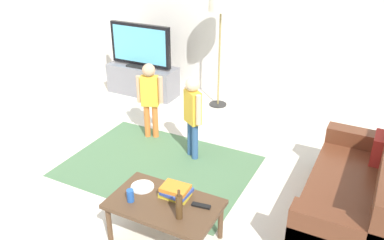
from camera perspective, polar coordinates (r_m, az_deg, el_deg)
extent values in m
plane|color=beige|center=(4.51, -3.55, -10.47)|extent=(7.80, 7.80, 0.00)
cube|color=silver|center=(6.50, 10.02, 14.02)|extent=(6.00, 0.12, 2.70)
cube|color=#4C724C|center=(4.98, -4.74, -6.48)|extent=(2.20, 1.60, 0.01)
cube|color=slate|center=(6.97, -6.90, 5.62)|extent=(1.20, 0.44, 0.50)
cube|color=black|center=(6.99, -7.06, 4.34)|extent=(1.10, 0.32, 0.03)
cube|color=black|center=(6.87, -7.11, 7.63)|extent=(0.44, 0.28, 0.03)
cube|color=black|center=(6.76, -7.28, 10.48)|extent=(1.10, 0.07, 0.68)
cube|color=#59B2D8|center=(6.73, -7.46, 10.40)|extent=(1.00, 0.01, 0.58)
cube|color=brown|center=(4.36, 21.18, -10.57)|extent=(0.80, 1.80, 0.42)
cube|color=brown|center=(4.99, 22.63, -4.62)|extent=(0.80, 0.20, 0.60)
cube|color=#B22823|center=(4.65, 24.63, -3.69)|extent=(0.10, 0.32, 0.32)
cylinder|color=#262626|center=(6.59, 3.66, 2.23)|extent=(0.28, 0.28, 0.02)
cylinder|color=#99844C|center=(6.32, 3.85, 8.45)|extent=(0.03, 0.03, 1.50)
cylinder|color=silver|center=(6.11, 4.11, 16.32)|extent=(0.36, 0.36, 0.28)
cylinder|color=orange|center=(5.55, -6.33, -0.11)|extent=(0.08, 0.08, 0.48)
cylinder|color=orange|center=(5.53, -5.19, -0.17)|extent=(0.08, 0.08, 0.48)
cube|color=gold|center=(5.36, -5.97, 4.09)|extent=(0.26, 0.20, 0.41)
sphere|color=tan|center=(5.26, -6.12, 7.00)|extent=(0.17, 0.17, 0.17)
cylinder|color=tan|center=(5.38, -7.50, 4.34)|extent=(0.06, 0.06, 0.37)
cylinder|color=tan|center=(5.32, -4.45, 4.23)|extent=(0.06, 0.06, 0.37)
cylinder|color=#33598C|center=(5.09, -0.22, -2.50)|extent=(0.08, 0.08, 0.48)
cylinder|color=#33598C|center=(5.01, 0.42, -3.06)|extent=(0.08, 0.08, 0.48)
cube|color=gold|center=(4.85, 0.10, 1.83)|extent=(0.26, 0.23, 0.41)
sphere|color=beige|center=(4.73, 0.10, 5.04)|extent=(0.17, 0.17, 0.17)
cylinder|color=beige|center=(4.96, -0.73, 2.66)|extent=(0.06, 0.06, 0.37)
cylinder|color=beige|center=(4.72, 0.97, 1.41)|extent=(0.06, 0.06, 0.37)
cube|color=#513823|center=(3.73, -3.91, -11.74)|extent=(1.00, 0.60, 0.04)
cylinder|color=#513823|center=(3.92, -11.59, -14.10)|extent=(0.05, 0.05, 0.38)
cylinder|color=#513823|center=(4.23, -7.39, -10.32)|extent=(0.05, 0.05, 0.38)
cylinder|color=#513823|center=(3.88, 4.04, -14.03)|extent=(0.05, 0.05, 0.38)
cube|color=yellow|center=(3.78, -2.37, -10.36)|extent=(0.28, 0.20, 0.04)
cube|color=#334CA5|center=(3.75, -2.17, -10.01)|extent=(0.26, 0.23, 0.03)
cube|color=orange|center=(3.73, -2.36, -9.57)|extent=(0.26, 0.19, 0.04)
cylinder|color=#4C3319|center=(3.48, -1.83, -12.15)|extent=(0.06, 0.06, 0.23)
cylinder|color=#4C3319|center=(3.39, -1.86, -10.26)|extent=(0.02, 0.02, 0.06)
cube|color=black|center=(3.66, 1.29, -11.95)|extent=(0.18, 0.07, 0.02)
cylinder|color=#2659B2|center=(3.73, -8.66, -10.47)|extent=(0.07, 0.07, 0.12)
cylinder|color=white|center=(3.92, -6.99, -9.32)|extent=(0.22, 0.22, 0.02)
cube|color=silver|center=(3.90, -6.75, -9.27)|extent=(0.15, 0.06, 0.01)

